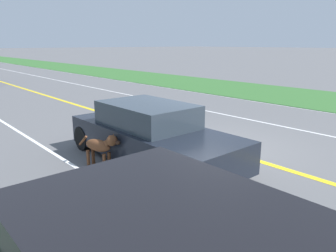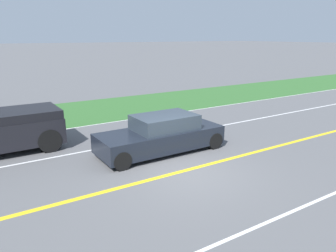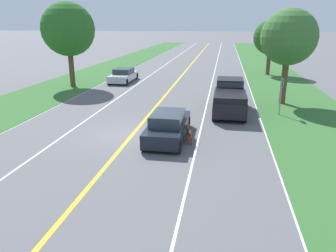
{
  "view_description": "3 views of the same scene",
  "coord_description": "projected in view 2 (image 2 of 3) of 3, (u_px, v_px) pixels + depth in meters",
  "views": [
    {
      "loc": [
        6.49,
        5.52,
        2.75
      ],
      "look_at": [
        1.95,
        0.28,
        0.99
      ],
      "focal_mm": 35.0,
      "sensor_mm": 36.0,
      "label": 1
    },
    {
      "loc": [
        -7.92,
        5.7,
        4.19
      ],
      "look_at": [
        2.4,
        -0.91,
        0.8
      ],
      "focal_mm": 35.0,
      "sensor_mm": 36.0,
      "label": 2
    },
    {
      "loc": [
        4.61,
        -15.93,
        5.69
      ],
      "look_at": [
        2.06,
        -1.01,
        0.87
      ],
      "focal_mm": 35.0,
      "sensor_mm": 36.0,
      "label": 3
    }
  ],
  "objects": [
    {
      "name": "lane_edge_line_right",
      "position": [
        103.0,
        123.0,
        16.19
      ],
      "size": [
        0.14,
        160.0,
        0.01
      ],
      "primitive_type": "cube",
      "color": "white",
      "rests_on": "ground"
    },
    {
      "name": "lane_dash_same_dir",
      "position": [
        135.0,
        142.0,
        13.35
      ],
      "size": [
        0.1,
        160.0,
        0.01
      ],
      "primitive_type": "cube",
      "color": "white",
      "rests_on": "ground"
    },
    {
      "name": "grass_verge_right",
      "position": [
        83.0,
        112.0,
        18.62
      ],
      "size": [
        6.0,
        160.0,
        0.03
      ],
      "primitive_type": "cube",
      "color": "#33662D",
      "rests_on": "ground"
    },
    {
      "name": "ego_car",
      "position": [
        161.0,
        135.0,
        12.08
      ],
      "size": [
        1.82,
        4.69,
        1.39
      ],
      "color": "black",
      "rests_on": "ground"
    },
    {
      "name": "centre_divider_line",
      "position": [
        184.0,
        171.0,
        10.51
      ],
      "size": [
        0.18,
        160.0,
        0.01
      ],
      "primitive_type": "cube",
      "color": "yellow",
      "rests_on": "ground"
    },
    {
      "name": "dog",
      "position": [
        155.0,
        130.0,
        13.23
      ],
      "size": [
        0.49,
        1.21,
        0.84
      ],
      "rotation": [
        0.0,
        0.0,
        0.3
      ],
      "color": "brown",
      "rests_on": "ground"
    },
    {
      "name": "lane_dash_oncoming",
      "position": [
        271.0,
        221.0,
        7.66
      ],
      "size": [
        0.1,
        160.0,
        0.01
      ],
      "primitive_type": "cube",
      "color": "white",
      "rests_on": "ground"
    },
    {
      "name": "ground_plane",
      "position": [
        184.0,
        171.0,
        10.51
      ],
      "size": [
        400.0,
        400.0,
        0.0
      ],
      "primitive_type": "plane",
      "color": "#5B5B5E"
    }
  ]
}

